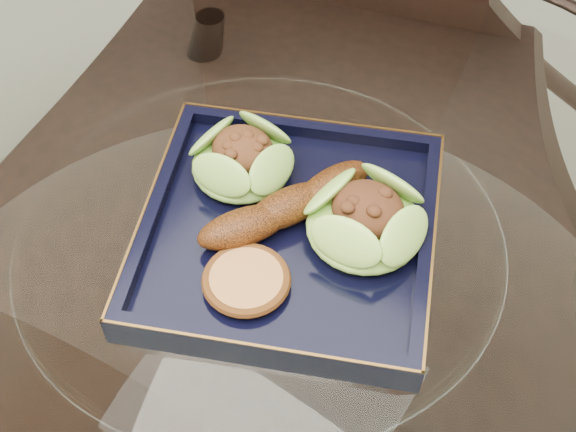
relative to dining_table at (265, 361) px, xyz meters
The scene contains 7 objects.
dining_table is the anchor object (origin of this frame).
dining_chair 0.38m from the dining_table, 118.13° to the left, with size 0.55×0.55×1.02m.
navy_plate 0.18m from the dining_table, 91.49° to the left, with size 0.27×0.27×0.02m, color black.
lettuce_wrap_left 0.23m from the dining_table, 135.30° to the left, with size 0.10×0.10×0.04m, color olive.
lettuce_wrap_right 0.23m from the dining_table, 52.83° to the left, with size 0.11×0.11×0.04m, color #71AF32.
roasted_plantain 0.21m from the dining_table, 99.06° to the left, with size 0.17×0.04×0.03m, color #582709.
crumb_patty 0.19m from the dining_table, 81.01° to the right, with size 0.07×0.07×0.01m, color #C87D42.
Camera 1 is at (0.26, -0.33, 1.37)m, focal length 50.00 mm.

